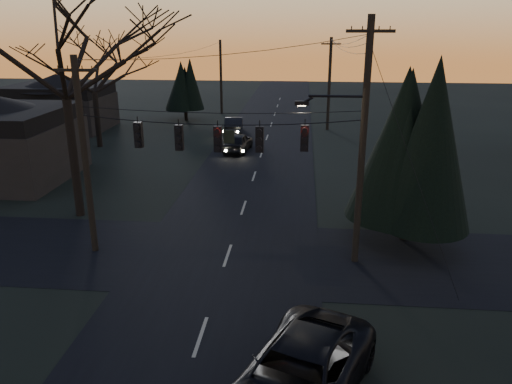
# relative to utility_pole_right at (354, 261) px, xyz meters

# --- Properties ---
(main_road) EXTENTS (8.00, 120.00, 0.02)m
(main_road) POSITION_rel_utility_pole_right_xyz_m (-5.50, 10.00, 0.01)
(main_road) COLOR black
(main_road) RESTS_ON ground
(cross_road) EXTENTS (60.00, 7.00, 0.02)m
(cross_road) POSITION_rel_utility_pole_right_xyz_m (-5.50, 0.00, 0.01)
(cross_road) COLOR black
(cross_road) RESTS_ON ground
(utility_pole_right) EXTENTS (5.00, 0.30, 10.00)m
(utility_pole_right) POSITION_rel_utility_pole_right_xyz_m (0.00, 0.00, 0.00)
(utility_pole_right) COLOR black
(utility_pole_right) RESTS_ON ground
(utility_pole_left) EXTENTS (1.80, 0.30, 8.50)m
(utility_pole_left) POSITION_rel_utility_pole_right_xyz_m (-11.50, 0.00, 0.00)
(utility_pole_left) COLOR black
(utility_pole_left) RESTS_ON ground
(utility_pole_far_r) EXTENTS (1.80, 0.30, 8.50)m
(utility_pole_far_r) POSITION_rel_utility_pole_right_xyz_m (0.00, 28.00, 0.00)
(utility_pole_far_r) COLOR black
(utility_pole_far_r) RESTS_ON ground
(utility_pole_far_l) EXTENTS (0.30, 0.30, 8.00)m
(utility_pole_far_l) POSITION_rel_utility_pole_right_xyz_m (-11.50, 36.00, 0.00)
(utility_pole_far_l) COLOR black
(utility_pole_far_l) RESTS_ON ground
(span_signal_assembly) EXTENTS (11.50, 0.44, 1.54)m
(span_signal_assembly) POSITION_rel_utility_pole_right_xyz_m (-5.74, 0.00, 5.28)
(span_signal_assembly) COLOR black
(span_signal_assembly) RESTS_ON ground
(bare_tree_left) EXTENTS (9.17, 9.17, 12.26)m
(bare_tree_left) POSITION_rel_utility_pole_right_xyz_m (-14.02, 4.14, 8.57)
(bare_tree_left) COLOR black
(bare_tree_left) RESTS_ON ground
(evergreen_right) EXTENTS (4.81, 4.81, 7.67)m
(evergreen_right) POSITION_rel_utility_pole_right_xyz_m (2.49, 2.56, 4.43)
(evergreen_right) COLOR black
(evergreen_right) RESTS_ON ground
(bare_tree_dist) EXTENTS (7.47, 7.47, 8.83)m
(bare_tree_dist) POSITION_rel_utility_pole_right_xyz_m (-19.02, 19.30, 6.17)
(bare_tree_dist) COLOR black
(bare_tree_dist) RESTS_ON ground
(evergreen_dist) EXTENTS (3.32, 3.32, 5.65)m
(evergreen_dist) POSITION_rel_utility_pole_right_xyz_m (-14.60, 31.67, 3.41)
(evergreen_dist) COLOR black
(evergreen_dist) RESTS_ON ground
(house_left_far) EXTENTS (9.00, 7.00, 5.20)m
(house_left_far) POSITION_rel_utility_pole_right_xyz_m (-25.50, 26.00, 2.60)
(house_left_far) COLOR black
(house_left_far) RESTS_ON ground
(suv_near) EXTENTS (4.87, 6.71, 1.70)m
(suv_near) POSITION_rel_utility_pole_right_xyz_m (-2.30, -8.71, 0.85)
(suv_near) COLOR black
(suv_near) RESTS_ON ground
(sedan_oncoming_a) EXTENTS (2.22, 4.54, 1.49)m
(sedan_oncoming_a) POSITION_rel_utility_pole_right_xyz_m (-7.44, 18.69, 0.75)
(sedan_oncoming_a) COLOR black
(sedan_oncoming_a) RESTS_ON ground
(sedan_oncoming_b) EXTENTS (2.02, 4.67, 1.50)m
(sedan_oncoming_b) POSITION_rel_utility_pole_right_xyz_m (-8.70, 25.67, 0.75)
(sedan_oncoming_b) COLOR black
(sedan_oncoming_b) RESTS_ON ground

